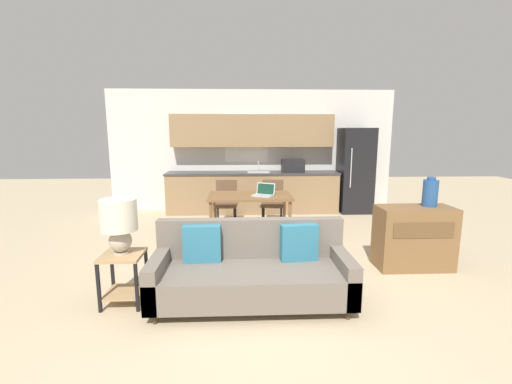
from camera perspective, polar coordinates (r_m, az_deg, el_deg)
ground_plane at (r=3.68m, az=1.82°, el=-19.02°), size 20.00×20.00×0.00m
wall_back at (r=7.85m, az=-0.67°, el=6.93°), size 6.40×0.07×2.70m
kitchen_counter at (r=7.59m, az=-0.47°, el=2.95°), size 3.77×0.65×2.15m
refrigerator at (r=7.91m, az=16.18°, el=3.47°), size 0.69×0.70×1.86m
dining_table at (r=5.67m, az=-1.01°, el=-1.18°), size 1.36×0.82×0.75m
couch at (r=3.71m, az=-0.80°, el=-13.03°), size 2.04×0.80×0.84m
side_table at (r=3.90m, az=-21.24°, el=-12.10°), size 0.41×0.41×0.54m
table_lamp at (r=3.76m, az=-21.87°, el=-4.48°), size 0.37×0.37×0.57m
credenza at (r=4.98m, az=24.81°, el=-6.90°), size 0.96×0.46×0.82m
vase at (r=4.98m, az=27.04°, el=-0.10°), size 0.19×0.19×0.38m
dining_chair_far_left at (r=6.47m, az=-5.01°, el=-1.53°), size 0.44×0.44×0.88m
dining_chair_far_right at (r=6.47m, az=2.77°, el=-1.49°), size 0.47×0.47×0.88m
laptop at (r=5.59m, az=1.37°, el=-0.09°), size 0.40×0.37×0.20m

